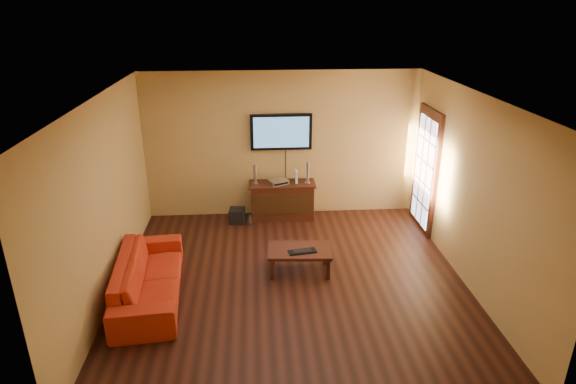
{
  "coord_description": "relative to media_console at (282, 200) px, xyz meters",
  "views": [
    {
      "loc": [
        -0.49,
        -6.0,
        3.84
      ],
      "look_at": [
        -0.01,
        0.8,
        1.1
      ],
      "focal_mm": 30.0,
      "sensor_mm": 36.0,
      "label": 1
    }
  ],
  "objects": [
    {
      "name": "sofa",
      "position": [
        -1.98,
        -2.47,
        0.06
      ],
      "size": [
        0.79,
        2.12,
        0.81
      ],
      "primitive_type": "imported",
      "rotation": [
        0.0,
        0.0,
        1.66
      ],
      "color": "red",
      "rests_on": "ground"
    },
    {
      "name": "keyboard",
      "position": [
        0.18,
        -2.05,
        0.04
      ],
      "size": [
        0.43,
        0.22,
        0.02
      ],
      "color": "black",
      "rests_on": "coffee_table"
    },
    {
      "name": "speaker_left",
      "position": [
        -0.49,
        0.03,
        0.5
      ],
      "size": [
        0.1,
        0.1,
        0.35
      ],
      "color": "silver",
      "rests_on": "media_console"
    },
    {
      "name": "subwoofer",
      "position": [
        -0.85,
        -0.17,
        -0.21
      ],
      "size": [
        0.3,
        0.3,
        0.27
      ],
      "primitive_type": "cube",
      "rotation": [
        0.0,
        0.0,
        -0.11
      ],
      "color": "black",
      "rests_on": "ground"
    },
    {
      "name": "coffee_table",
      "position": [
        0.14,
        -1.96,
        -0.02
      ],
      "size": [
        0.97,
        0.62,
        0.38
      ],
      "color": "#34150B",
      "rests_on": "ground"
    },
    {
      "name": "ground_plane",
      "position": [
        0.01,
        -2.26,
        -0.35
      ],
      "size": [
        5.0,
        5.0,
        0.0
      ],
      "primitive_type": "plane",
      "color": "black",
      "rests_on": "ground"
    },
    {
      "name": "av_receiver",
      "position": [
        -0.07,
        -0.03,
        0.38
      ],
      "size": [
        0.4,
        0.35,
        0.08
      ],
      "primitive_type": "cube",
      "rotation": [
        0.0,
        0.0,
        0.41
      ],
      "color": "silver",
      "rests_on": "media_console"
    },
    {
      "name": "french_door",
      "position": [
        2.47,
        -0.56,
        0.7
      ],
      "size": [
        0.07,
        1.02,
        2.22
      ],
      "color": "#34150B",
      "rests_on": "ground"
    },
    {
      "name": "game_console",
      "position": [
        0.27,
        0.03,
        0.46
      ],
      "size": [
        0.05,
        0.17,
        0.23
      ],
      "primitive_type": "cube",
      "rotation": [
        0.0,
        0.0,
        -0.04
      ],
      "color": "white",
      "rests_on": "media_console"
    },
    {
      "name": "speaker_right",
      "position": [
        0.47,
        -0.02,
        0.52
      ],
      "size": [
        0.11,
        0.11,
        0.39
      ],
      "color": "silver",
      "rests_on": "media_console"
    },
    {
      "name": "media_console",
      "position": [
        0.0,
        0.0,
        0.0
      ],
      "size": [
        1.22,
        0.47,
        0.69
      ],
      "color": "#34150B",
      "rests_on": "ground"
    },
    {
      "name": "room_walls",
      "position": [
        0.01,
        -1.63,
        1.34
      ],
      "size": [
        5.0,
        5.0,
        5.0
      ],
      "color": "tan",
      "rests_on": "ground"
    },
    {
      "name": "bottle",
      "position": [
        -0.6,
        -0.29,
        -0.25
      ],
      "size": [
        0.07,
        0.07,
        0.2
      ],
      "color": "white",
      "rests_on": "ground"
    },
    {
      "name": "television",
      "position": [
        -0.0,
        0.19,
        1.26
      ],
      "size": [
        1.12,
        0.08,
        0.66
      ],
      "color": "black",
      "rests_on": "ground"
    }
  ]
}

